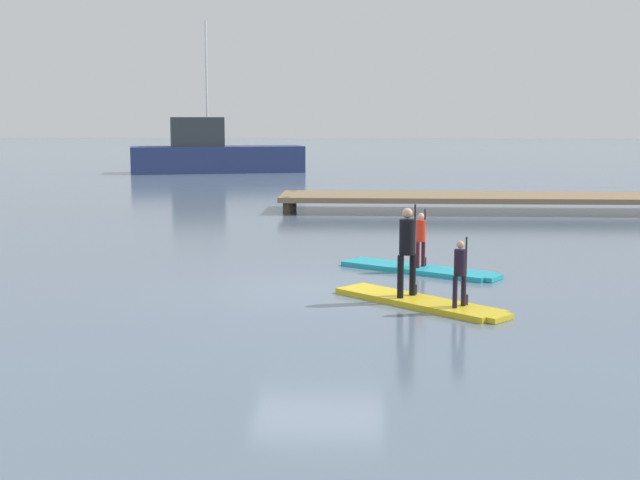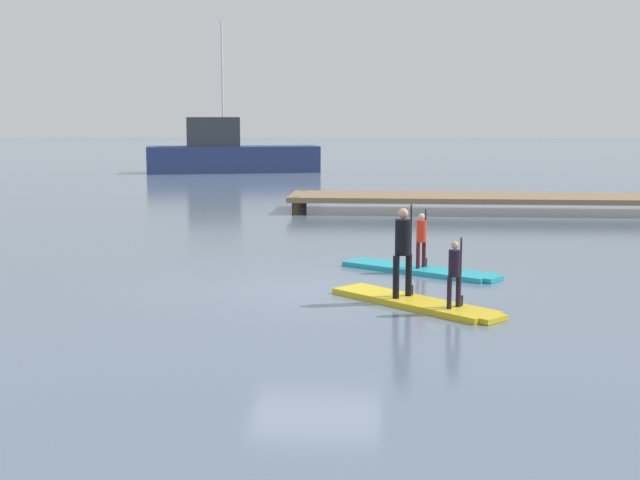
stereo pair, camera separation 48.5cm
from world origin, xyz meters
TOP-DOWN VIEW (x-y plane):
  - ground_plane at (0.00, 0.00)m, footprint 240.00×240.00m
  - paddleboard_near at (2.05, 2.16)m, footprint 3.36×2.52m
  - paddler_child_solo at (2.07, 2.16)m, footprint 0.29×0.35m
  - paddleboard_far at (1.85, -1.08)m, footprint 2.99×2.87m
  - paddler_adult at (1.62, -0.86)m, footprint 0.40×0.41m
  - paddler_child_front at (2.47, -1.65)m, footprint 0.32×0.32m
  - fishing_boat_white_large at (-8.16, 34.65)m, footprint 10.58×5.29m
  - floating_dock at (4.73, 14.00)m, footprint 13.59×2.98m

SIDE VIEW (x-z plane):
  - ground_plane at x=0.00m, z-range 0.00..0.00m
  - paddleboard_far at x=1.85m, z-range 0.00..0.10m
  - paddleboard_near at x=2.05m, z-range 0.00..0.10m
  - floating_dock at x=4.73m, z-range 0.20..0.78m
  - paddler_child_front at x=2.47m, z-range 0.15..1.32m
  - paddler_child_solo at x=2.07m, z-range 0.14..1.37m
  - paddler_adult at x=1.62m, z-range 0.19..1.83m
  - fishing_boat_white_large at x=-8.16m, z-range -3.31..5.58m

